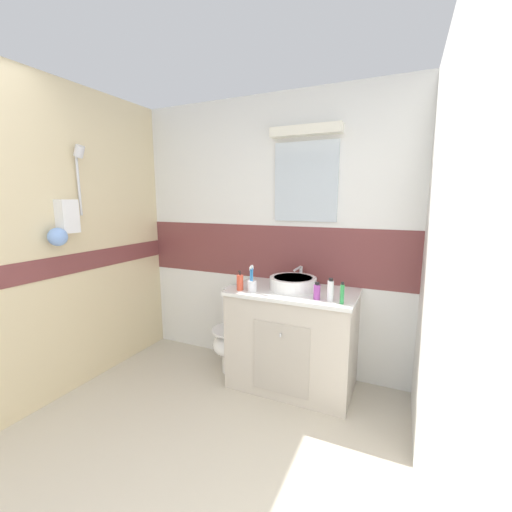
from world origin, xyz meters
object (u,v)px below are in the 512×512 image
at_px(sink_basin, 293,283).
at_px(deodorant_spray_can, 330,290).
at_px(toilet, 236,333).
at_px(lotion_bottle_short, 317,291).
at_px(soap_dispenser, 240,282).
at_px(toothbrush_cup, 252,284).
at_px(toothpaste_tube_upright, 342,294).

distance_m(sink_basin, deodorant_spray_can, 0.40).
bearing_deg(toilet, lotion_bottle_short, -15.38).
bearing_deg(toilet, soap_dispenser, -54.58).
bearing_deg(soap_dispenser, lotion_bottle_short, 1.16).
height_order(sink_basin, lotion_bottle_short, sink_basin).
distance_m(sink_basin, toothbrush_cup, 0.35).
relative_size(toilet, lotion_bottle_short, 5.85).
bearing_deg(toothbrush_cup, deodorant_spray_can, 0.04).
bearing_deg(sink_basin, toothpaste_tube_upright, -27.53).
height_order(soap_dispenser, toothpaste_tube_upright, soap_dispenser).
bearing_deg(toilet, toothpaste_tube_upright, -14.28).
bearing_deg(toothbrush_cup, lotion_bottle_short, 0.11).
relative_size(toilet, toothpaste_tube_upright, 4.80).
height_order(lotion_bottle_short, deodorant_spray_can, deodorant_spray_can).
xyz_separation_m(toothbrush_cup, lotion_bottle_short, (0.53, 0.00, 0.01)).
bearing_deg(deodorant_spray_can, lotion_bottle_short, 179.64).
height_order(toothbrush_cup, toothpaste_tube_upright, toothbrush_cup).
xyz_separation_m(sink_basin, toilet, (-0.55, 0.02, -0.55)).
height_order(sink_basin, soap_dispenser, soap_dispenser).
bearing_deg(deodorant_spray_can, sink_basin, 150.49).
relative_size(deodorant_spray_can, toothpaste_tube_upright, 1.07).
bearing_deg(toothpaste_tube_upright, toothbrush_cup, 177.56).
xyz_separation_m(sink_basin, toothpaste_tube_upright, (0.44, -0.23, 0.02)).
height_order(toilet, toothbrush_cup, toothbrush_cup).
height_order(sink_basin, toilet, sink_basin).
bearing_deg(sink_basin, toothbrush_cup, -145.02).
height_order(sink_basin, toothbrush_cup, toothbrush_cup).
bearing_deg(toilet, deodorant_spray_can, -13.78).
relative_size(toothbrush_cup, lotion_bottle_short, 1.69).
bearing_deg(toothbrush_cup, sink_basin, 34.98).
xyz_separation_m(toilet, soap_dispenser, (0.17, -0.23, 0.56)).
distance_m(sink_basin, toothpaste_tube_upright, 0.50).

